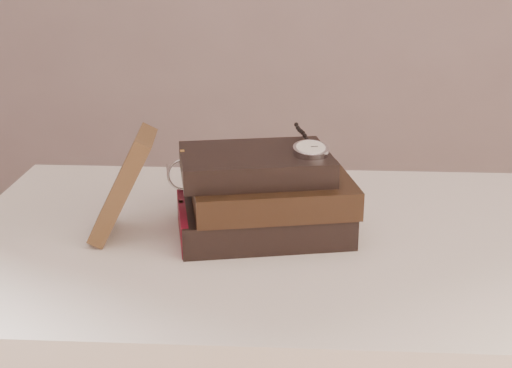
{
  "coord_description": "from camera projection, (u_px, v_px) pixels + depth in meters",
  "views": [
    {
      "loc": [
        -0.01,
        -0.6,
        1.16
      ],
      "look_at": [
        -0.07,
        0.35,
        0.82
      ],
      "focal_mm": 49.82,
      "sensor_mm": 36.0,
      "label": 1
    }
  ],
  "objects": [
    {
      "name": "table",
      "position": [
        299.0,
        291.0,
        1.06
      ],
      "size": [
        1.0,
        0.6,
        0.75
      ],
      "color": "white",
      "rests_on": "ground"
    },
    {
      "name": "pocket_watch",
      "position": [
        310.0,
        148.0,
        0.99
      ],
      "size": [
        0.06,
        0.15,
        0.02
      ],
      "color": "silver",
      "rests_on": "book_stack"
    },
    {
      "name": "book_stack",
      "position": [
        264.0,
        196.0,
        1.02
      ],
      "size": [
        0.27,
        0.21,
        0.12
      ],
      "color": "black",
      "rests_on": "table"
    },
    {
      "name": "journal",
      "position": [
        123.0,
        185.0,
        1.0
      ],
      "size": [
        0.11,
        0.11,
        0.16
      ],
      "primitive_type": "cube",
      "rotation": [
        0.0,
        0.48,
        0.1
      ],
      "color": "#3D2817",
      "rests_on": "table"
    },
    {
      "name": "eyeglasses",
      "position": [
        200.0,
        173.0,
        1.08
      ],
      "size": [
        0.12,
        0.13,
        0.05
      ],
      "color": "silver",
      "rests_on": "book_stack"
    }
  ]
}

